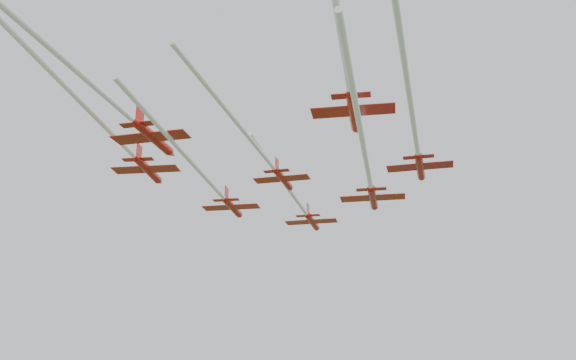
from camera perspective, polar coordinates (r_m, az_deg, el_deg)
The scene contains 8 objects.
jet_lead at distance 104.53m, azimuth 1.19°, elevation -2.36°, with size 15.71×45.73×2.73m.
jet_row2_left at distance 94.86m, azimuth -6.70°, elevation -0.49°, with size 19.08×49.81×2.77m.
jet_row2_right at distance 85.87m, azimuth 7.09°, elevation 0.96°, with size 20.58×55.02×2.91m.
jet_row3_left at distance 83.25m, azimuth -15.79°, elevation 4.46°, with size 25.32×59.72×2.93m.
jet_row3_mid at distance 81.67m, azimuth -2.14°, elevation 2.16°, with size 13.05×42.27×2.35m.
jet_row3_right at distance 72.60m, azimuth 11.04°, elevation 5.32°, with size 18.21×60.03×2.60m.
jet_row4_left at distance 70.50m, azimuth -15.82°, elevation 7.13°, with size 16.56×51.33×2.85m.
jet_row4_right at distance 68.41m, azimuth 5.38°, elevation 8.89°, with size 17.04×42.15×2.92m.
Camera 1 is at (46.35, -80.42, 25.78)m, focal length 40.00 mm.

